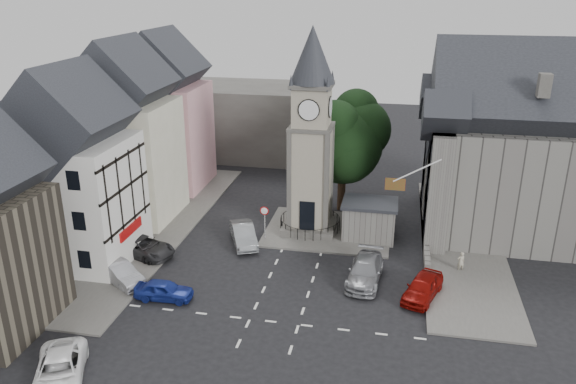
% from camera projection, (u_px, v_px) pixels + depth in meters
% --- Properties ---
extents(ground, '(120.00, 120.00, 0.00)m').
position_uv_depth(ground, '(291.00, 277.00, 38.79)').
color(ground, black).
rests_on(ground, ground).
extents(pavement_west, '(6.00, 30.00, 0.14)m').
position_uv_depth(pavement_west, '(158.00, 227.00, 46.55)').
color(pavement_west, '#595651').
rests_on(pavement_west, ground).
extents(pavement_east, '(6.00, 26.00, 0.14)m').
position_uv_depth(pavement_east, '(461.00, 242.00, 43.90)').
color(pavement_east, '#595651').
rests_on(pavement_east, ground).
extents(central_island, '(10.00, 8.00, 0.16)m').
position_uv_depth(central_island, '(328.00, 231.00, 45.82)').
color(central_island, '#595651').
rests_on(central_island, ground).
extents(road_markings, '(20.00, 8.00, 0.01)m').
position_uv_depth(road_markings, '(274.00, 322.00, 33.74)').
color(road_markings, silver).
rests_on(road_markings, ground).
extents(clock_tower, '(4.86, 4.86, 16.25)m').
position_uv_depth(clock_tower, '(311.00, 134.00, 43.23)').
color(clock_tower, '#4C4944').
rests_on(clock_tower, ground).
extents(stone_shelter, '(4.30, 3.30, 3.08)m').
position_uv_depth(stone_shelter, '(369.00, 220.00, 44.23)').
color(stone_shelter, '#65615D').
rests_on(stone_shelter, ground).
extents(town_tree, '(7.20, 7.20, 10.80)m').
position_uv_depth(town_tree, '(344.00, 133.00, 47.86)').
color(town_tree, black).
rests_on(town_tree, ground).
extents(warning_sign_post, '(0.70, 0.19, 2.85)m').
position_uv_depth(warning_sign_post, '(264.00, 216.00, 43.63)').
color(warning_sign_post, black).
rests_on(warning_sign_post, ground).
extents(terrace_pink, '(8.10, 7.60, 12.80)m').
position_uv_depth(terrace_pink, '(165.00, 120.00, 53.95)').
color(terrace_pink, '#CF8E99').
rests_on(terrace_pink, ground).
extents(terrace_cream, '(8.10, 7.60, 12.80)m').
position_uv_depth(terrace_cream, '(127.00, 143.00, 46.62)').
color(terrace_cream, beige).
rests_on(terrace_cream, ground).
extents(terrace_tudor, '(8.10, 7.60, 12.00)m').
position_uv_depth(terrace_tudor, '(75.00, 178.00, 39.43)').
color(terrace_tudor, silver).
rests_on(terrace_tudor, ground).
extents(backdrop_west, '(20.00, 10.00, 8.00)m').
position_uv_depth(backdrop_west, '(236.00, 120.00, 65.23)').
color(backdrop_west, '#4C4944').
rests_on(backdrop_west, ground).
extents(east_building, '(14.40, 11.40, 12.60)m').
position_uv_depth(east_building, '(514.00, 158.00, 43.79)').
color(east_building, '#65615D').
rests_on(east_building, ground).
extents(east_boundary_wall, '(0.40, 16.00, 0.90)m').
position_uv_depth(east_boundary_wall, '(424.00, 224.00, 46.11)').
color(east_boundary_wall, '#65615D').
rests_on(east_boundary_wall, ground).
extents(flagpole, '(3.68, 0.10, 2.74)m').
position_uv_depth(flagpole, '(417.00, 171.00, 38.50)').
color(flagpole, white).
rests_on(flagpole, ground).
extents(car_west_blue, '(3.83, 1.69, 1.28)m').
position_uv_depth(car_west_blue, '(164.00, 290.00, 35.96)').
color(car_west_blue, navy).
rests_on(car_west_blue, ground).
extents(car_west_silver, '(4.39, 3.54, 1.40)m').
position_uv_depth(car_west_silver, '(120.00, 273.00, 37.88)').
color(car_west_silver, '#A3A5AB').
rests_on(car_west_silver, ground).
extents(car_west_grey, '(5.65, 3.95, 1.43)m').
position_uv_depth(car_west_grey, '(143.00, 246.00, 41.66)').
color(car_west_grey, '#272729').
rests_on(car_west_grey, ground).
extents(car_island_silver, '(3.41, 4.94, 1.54)m').
position_uv_depth(car_island_silver, '(243.00, 234.00, 43.49)').
color(car_island_silver, gray).
rests_on(car_island_silver, ground).
extents(car_island_east, '(2.57, 5.43, 1.53)m').
position_uv_depth(car_island_east, '(365.00, 271.00, 38.06)').
color(car_island_east, gray).
rests_on(car_island_east, ground).
extents(car_east_red, '(3.13, 4.71, 1.49)m').
position_uv_depth(car_east_red, '(423.00, 287.00, 36.09)').
color(car_east_red, maroon).
rests_on(car_east_red, ground).
extents(van_sw_white, '(4.29, 5.65, 1.43)m').
position_uv_depth(van_sw_white, '(59.00, 371.00, 28.44)').
color(van_sw_white, white).
rests_on(van_sw_white, ground).
extents(pedestrian, '(0.64, 0.53, 1.51)m').
position_uv_depth(pedestrian, '(461.00, 262.00, 39.32)').
color(pedestrian, '#B1AA92').
rests_on(pedestrian, ground).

